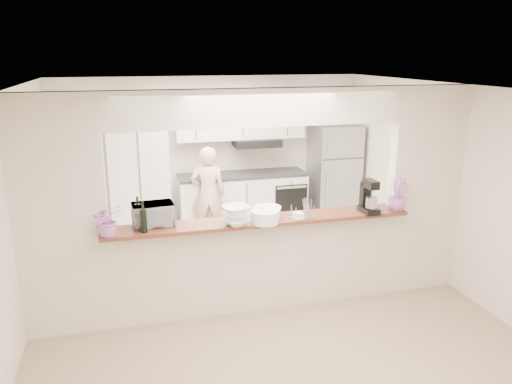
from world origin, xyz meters
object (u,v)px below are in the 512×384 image
object	(u,v)px
toaster_oven	(153,214)
person	(208,194)
refrigerator	(334,174)
stand_mixer	(369,198)

from	to	relation	value
toaster_oven	person	distance (m)	2.49
refrigerator	person	size ratio (longest dim) A/B	1.15
refrigerator	stand_mixer	xyz separation A→B (m)	(-0.80, -2.79, 0.41)
stand_mixer	person	size ratio (longest dim) A/B	0.26
refrigerator	toaster_oven	xyz separation A→B (m)	(-3.20, -2.60, 0.36)
stand_mixer	person	distance (m)	2.88
toaster_oven	person	bearing A→B (deg)	62.66
refrigerator	person	xyz separation A→B (m)	(-2.24, -0.35, -0.11)
stand_mixer	person	xyz separation A→B (m)	(-1.44, 2.44, -0.52)
toaster_oven	refrigerator	bearing A→B (deg)	34.83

